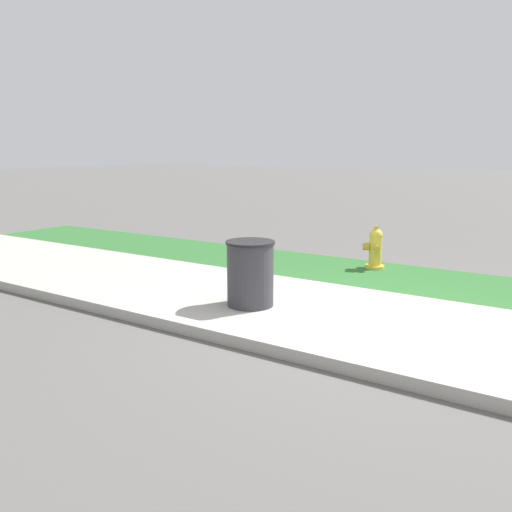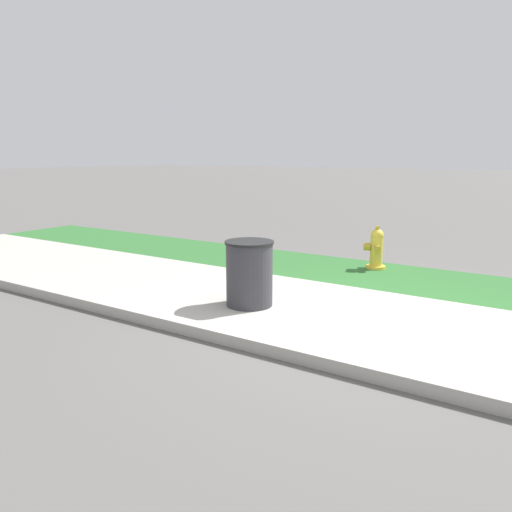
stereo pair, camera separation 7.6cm
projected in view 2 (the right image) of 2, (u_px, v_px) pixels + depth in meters
name	position (u px, v px, depth m)	size (l,w,h in m)	color
ground_plane	(361.00, 320.00, 5.44)	(120.00, 120.00, 0.00)	#5B5956
sidewalk_pavement	(361.00, 320.00, 5.44)	(18.00, 2.50, 0.01)	#ADA89E
grass_verge	(416.00, 280.00, 7.19)	(18.00, 1.77, 0.01)	#2D662D
street_curb	(304.00, 356.00, 4.34)	(18.00, 0.16, 0.12)	#ADA89E
fire_hydrant_at_driveway	(376.00, 249.00, 7.84)	(0.35, 0.38, 0.68)	gold
trash_bin	(249.00, 274.00, 5.89)	(0.58, 0.58, 0.78)	#333338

